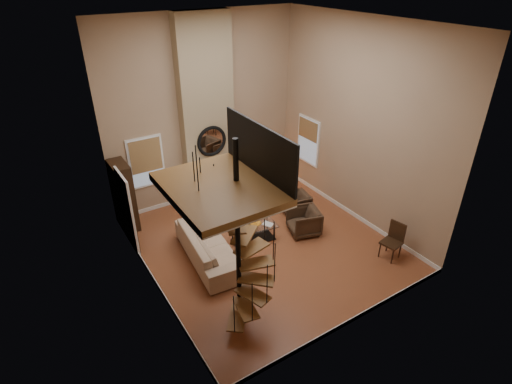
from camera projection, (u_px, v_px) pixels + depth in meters
ground at (264, 244)px, 10.87m from camera, size 6.00×6.50×0.01m
back_wall at (204, 111)px, 11.90m from camera, size 6.00×0.02×5.50m
front_wall at (367, 212)px, 7.12m from camera, size 6.00×0.02×5.50m
left_wall at (140, 181)px, 8.12m from camera, size 0.02×6.50×5.50m
right_wall at (359, 125)px, 10.91m from camera, size 0.02×6.50×5.50m
ceiling at (267, 23)px, 8.16m from camera, size 6.00×6.50×0.01m
baseboard_back at (209, 191)px, 13.22m from camera, size 6.00×0.02×0.12m
baseboard_front at (350, 321)px, 8.46m from camera, size 6.00×0.02×0.12m
baseboard_left at (156, 283)px, 9.45m from camera, size 0.02×6.50×0.12m
baseboard_right at (347, 210)px, 12.23m from camera, size 0.02×6.50×0.12m
chimney_breast at (207, 113)px, 11.76m from camera, size 1.60×0.38×5.50m
hearth at (219, 201)px, 12.75m from camera, size 1.50×0.60×0.04m
firebox at (214, 183)px, 12.70m from camera, size 0.95×0.02×0.72m
mantel at (214, 166)px, 12.34m from camera, size 1.70×0.18×0.06m
mirror_frame at (212, 141)px, 11.99m from camera, size 0.94×0.10×0.94m
mirror_disc at (212, 141)px, 12.00m from camera, size 0.80×0.01×0.80m
vase_left at (197, 166)px, 12.04m from camera, size 0.24×0.24×0.25m
vase_right at (231, 158)px, 12.59m from camera, size 0.20×0.20×0.21m
window_back at (146, 161)px, 11.55m from camera, size 1.02×0.06×1.52m
window_right at (308, 140)px, 12.92m from camera, size 0.06×1.02×1.52m
entry_door at (128, 212)px, 10.30m from camera, size 0.10×1.05×2.16m
loft at (224, 184)px, 7.00m from camera, size 1.70×2.20×1.09m
spiral_stair at (239, 246)px, 7.84m from camera, size 1.47×1.47×4.06m
hutch at (124, 197)px, 11.16m from camera, size 0.42×0.90×2.01m
sofa at (209, 246)px, 10.14m from camera, size 1.25×2.65×0.75m
armchair_near at (298, 204)px, 11.99m from camera, size 0.85×0.83×0.67m
armchair_far at (306, 221)px, 11.18m from camera, size 1.00×0.99×0.73m
coffee_table at (253, 231)px, 10.87m from camera, size 1.30×0.76×0.46m
bowl at (252, 224)px, 10.80m from camera, size 0.43×0.43×0.11m
book at (268, 225)px, 10.84m from camera, size 0.31×0.34×0.03m
floor_lamp at (192, 177)px, 11.18m from camera, size 0.40×0.40×1.71m
accent_lamp at (256, 180)px, 13.54m from camera, size 0.13×0.13×0.47m
side_chair at (394, 239)px, 10.18m from camera, size 0.52×0.52×0.97m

